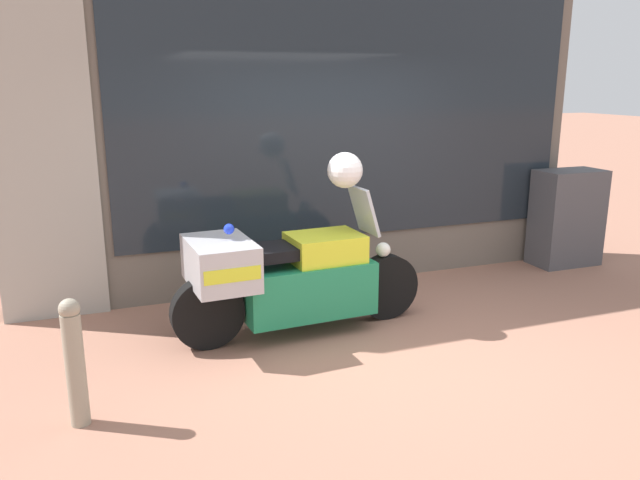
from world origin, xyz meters
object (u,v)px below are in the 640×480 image
at_px(utility_cabinet, 567,218).
at_px(street_bollard, 75,361).
at_px(paramedic_motorcycle, 286,277).
at_px(white_helmet, 345,170).

bearing_deg(utility_cabinet, street_bollard, -161.69).
relative_size(paramedic_motorcycle, street_bollard, 2.67).
xyz_separation_m(white_helmet, street_bollard, (-2.30, -0.99, -0.99)).
distance_m(utility_cabinet, street_bollard, 5.92).
bearing_deg(paramedic_motorcycle, white_helmet, 0.00).
distance_m(paramedic_motorcycle, street_bollard, 1.99).
bearing_deg(white_helmet, street_bollard, -156.83).
distance_m(paramedic_motorcycle, utility_cabinet, 3.98).
bearing_deg(street_bollard, utility_cabinet, 18.31).
distance_m(paramedic_motorcycle, white_helmet, 1.07).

